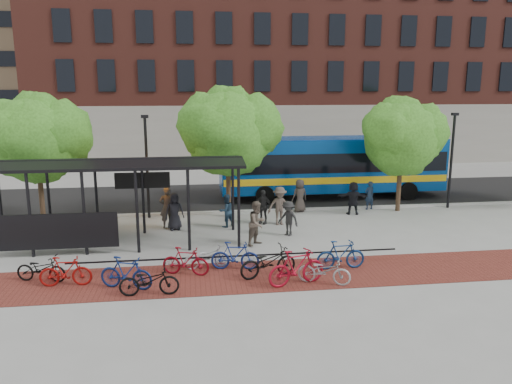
{
  "coord_description": "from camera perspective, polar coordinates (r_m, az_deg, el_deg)",
  "views": [
    {
      "loc": [
        -4.92,
        -21.22,
        6.44
      ],
      "look_at": [
        -1.84,
        1.55,
        1.6
      ],
      "focal_mm": 35.0,
      "sensor_mm": 36.0,
      "label": 1
    }
  ],
  "objects": [
    {
      "name": "tree_b",
      "position": [
        24.73,
        -3.02,
        7.29
      ],
      "size": [
        5.15,
        4.2,
        6.47
      ],
      "color": "#382619",
      "rests_on": "ground"
    },
    {
      "name": "pedestrian_9",
      "position": [
        22.01,
        3.71,
        -3.03
      ],
      "size": [
        1.12,
        1.13,
        1.56
      ],
      "primitive_type": "imported",
      "rotation": [
        0.0,
        0.0,
        5.48
      ],
      "color": "#252525",
      "rests_on": "ground"
    },
    {
      "name": "bike_7",
      "position": [
        18.01,
        -2.41,
        -7.3
      ],
      "size": [
        1.8,
        0.79,
        1.05
      ],
      "primitive_type": "imported",
      "rotation": [
        0.0,
        0.0,
        1.39
      ],
      "color": "navy",
      "rests_on": "ground"
    },
    {
      "name": "pedestrian_7",
      "position": [
        27.36,
        12.83,
        -0.37
      ],
      "size": [
        0.63,
        0.49,
        1.53
      ],
      "primitive_type": "imported",
      "rotation": [
        0.0,
        0.0,
        3.39
      ],
      "color": "#1C2C43",
      "rests_on": "ground"
    },
    {
      "name": "bike_10",
      "position": [
        16.93,
        7.81,
        -8.89
      ],
      "size": [
        1.87,
        1.28,
        0.93
      ],
      "primitive_type": "imported",
      "rotation": [
        0.0,
        0.0,
        1.16
      ],
      "color": "#A1A1A3",
      "rests_on": "ground"
    },
    {
      "name": "lamp_post_left",
      "position": [
        25.18,
        -12.37,
        3.18
      ],
      "size": [
        0.35,
        0.2,
        5.12
      ],
      "color": "black",
      "rests_on": "ground"
    },
    {
      "name": "pedestrian_2",
      "position": [
        23.37,
        -3.43,
        -2.14
      ],
      "size": [
        0.95,
        0.9,
        1.56
      ],
      "primitive_type": "imported",
      "rotation": [
        0.0,
        0.0,
        3.68
      ],
      "color": "#22394F",
      "rests_on": "ground"
    },
    {
      "name": "bike_4",
      "position": [
        16.23,
        -12.12,
        -9.88
      ],
      "size": [
        1.88,
        0.69,
        0.98
      ],
      "primitive_type": "imported",
      "rotation": [
        0.0,
        0.0,
        1.55
      ],
      "color": "black",
      "rests_on": "ground"
    },
    {
      "name": "brick_strip",
      "position": [
        17.69,
        2.36,
        -9.45
      ],
      "size": [
        24.0,
        3.0,
        0.01
      ],
      "primitive_type": "cube",
      "color": "maroon",
      "rests_on": "ground"
    },
    {
      "name": "bus_shelter",
      "position": [
        21.27,
        -16.3,
        2.1
      ],
      "size": [
        10.6,
        3.07,
        3.6
      ],
      "color": "black",
      "rests_on": "ground"
    },
    {
      "name": "pedestrian_3",
      "position": [
        23.69,
        2.72,
        -1.6
      ],
      "size": [
        1.25,
        0.81,
        1.84
      ],
      "primitive_type": "imported",
      "rotation": [
        0.0,
        0.0,
        0.11
      ],
      "color": "#4F433A",
      "rests_on": "ground"
    },
    {
      "name": "pedestrian_6",
      "position": [
        26.26,
        5.03,
        -0.41
      ],
      "size": [
        0.96,
        0.75,
        1.72
      ],
      "primitive_type": "imported",
      "rotation": [
        0.0,
        0.0,
        3.41
      ],
      "color": "#403833",
      "rests_on": "ground"
    },
    {
      "name": "bike_5",
      "position": [
        17.68,
        -8.04,
        -7.84
      ],
      "size": [
        1.75,
        0.97,
        1.01
      ],
      "primitive_type": "imported",
      "rotation": [
        0.0,
        0.0,
        1.26
      ],
      "color": "maroon",
      "rests_on": "ground"
    },
    {
      "name": "pedestrian_5",
      "position": [
        26.1,
        11.04,
        -0.68
      ],
      "size": [
        1.66,
        0.81,
        1.71
      ],
      "primitive_type": "imported",
      "rotation": [
        0.0,
        0.0,
        2.94
      ],
      "color": "black",
      "rests_on": "ground"
    },
    {
      "name": "curb",
      "position": [
        26.47,
        3.24,
        -2.07
      ],
      "size": [
        160.0,
        0.25,
        0.12
      ],
      "primitive_type": "cube",
      "color": "#B7B7B2",
      "rests_on": "ground"
    },
    {
      "name": "pedestrian_4",
      "position": [
        23.88,
        0.78,
        -1.69
      ],
      "size": [
        1.04,
        0.85,
        1.66
      ],
      "primitive_type": "imported",
      "rotation": [
        0.0,
        0.0,
        5.73
      ],
      "color": "#292929",
      "rests_on": "ground"
    },
    {
      "name": "ground",
      "position": [
        22.71,
        5.15,
        -4.62
      ],
      "size": [
        160.0,
        160.0,
        0.0
      ],
      "primitive_type": "plane",
      "color": "#9E9E99",
      "rests_on": "ground"
    },
    {
      "name": "bike_11",
      "position": [
        18.31,
        9.65,
        -7.09
      ],
      "size": [
        1.8,
        0.54,
        1.07
      ],
      "primitive_type": "imported",
      "rotation": [
        0.0,
        0.0,
        1.59
      ],
      "color": "navy",
      "rests_on": "ground"
    },
    {
      "name": "tree_c",
      "position": [
        27.03,
        16.47,
        6.35
      ],
      "size": [
        4.66,
        3.8,
        5.92
      ],
      "color": "#382619",
      "rests_on": "ground"
    },
    {
      "name": "bus",
      "position": [
        29.82,
        8.64,
        3.27
      ],
      "size": [
        13.14,
        3.16,
        3.55
      ],
      "rotation": [
        0.0,
        0.0,
        0.0
      ],
      "color": "#073F8E",
      "rests_on": "ground"
    },
    {
      "name": "bike_rack_rail",
      "position": [
        18.36,
        -2.18,
        -8.65
      ],
      "size": [
        12.0,
        0.05,
        0.95
      ],
      "primitive_type": "cube",
      "color": "black",
      "rests_on": "ground"
    },
    {
      "name": "bike_8",
      "position": [
        17.33,
        1.39,
        -8.01
      ],
      "size": [
        2.18,
        1.24,
        1.08
      ],
      "primitive_type": "imported",
      "rotation": [
        0.0,
        0.0,
        1.84
      ],
      "color": "black",
      "rests_on": "ground"
    },
    {
      "name": "lamp_post_right",
      "position": [
        28.69,
        21.45,
        3.68
      ],
      "size": [
        0.35,
        0.2,
        5.12
      ],
      "color": "black",
      "rests_on": "ground"
    },
    {
      "name": "building_brick",
      "position": [
        49.65,
        10.2,
        15.83
      ],
      "size": [
        55.0,
        14.0,
        20.0
      ],
      "primitive_type": "cube",
      "color": "brown",
      "rests_on": "ground"
    },
    {
      "name": "bike_1",
      "position": [
        17.71,
        -20.95,
        -8.49
      ],
      "size": [
        1.71,
        0.51,
        1.02
      ],
      "primitive_type": "imported",
      "rotation": [
        0.0,
        0.0,
        1.55
      ],
      "color": "maroon",
      "rests_on": "ground"
    },
    {
      "name": "bike_6",
      "position": [
        18.27,
        -5.62,
        -7.34
      ],
      "size": [
        1.76,
        0.89,
        0.88
      ],
      "primitive_type": "imported",
      "rotation": [
        0.0,
        0.0,
        1.76
      ],
      "color": "#B0B0B3",
      "rests_on": "ground"
    },
    {
      "name": "bike_9",
      "position": [
        16.68,
        4.65,
        -8.58
      ],
      "size": [
        2.12,
        1.13,
        1.23
      ],
      "primitive_type": "imported",
      "rotation": [
        0.0,
        0.0,
        1.85
      ],
      "color": "maroon",
      "rests_on": "ground"
    },
    {
      "name": "pedestrian_8",
      "position": [
        20.65,
        0.13,
        -3.58
      ],
      "size": [
        1.14,
        1.14,
        1.86
      ],
      "primitive_type": "imported",
      "rotation": [
        0.0,
        0.0,
        0.77
      ],
      "color": "brown",
      "rests_on": "ground"
    },
    {
      "name": "bike_0",
      "position": [
        18.45,
        -23.35,
        -8.05
      ],
      "size": [
        1.82,
        1.0,
        0.91
      ],
      "primitive_type": "imported",
      "rotation": [
        0.0,
        0.0,
        1.33
      ],
      "color": "black",
      "rests_on": "ground"
    },
    {
      "name": "pedestrian_0",
      "position": [
        23.15,
        -9.3,
        -2.19
      ],
      "size": [
        0.94,
        0.71,
        1.74
      ],
      "primitive_type": "imported",
      "rotation": [
        0.0,
        0.0,
        0.2
      ],
      "color": "black",
      "rests_on": "ground"
    },
    {
      "name": "pedestrian_1",
      "position": [
        23.49,
        -10.12,
        -1.75
      ],
      "size": [
        0.75,
        0.52,
        1.95
      ],
      "primitive_type": "imported",
      "rotation": [
        0.0,
        0.0,
        3.22
      ],
      "color": "#3B342F",
      "rests_on": "ground"
    },
    {
      "name": "asphalt_street",
      "position": [
        30.32,
        1.82,
        -0.36
      ],
      "size": [
        160.0,
        8.0,
        0.01
      ],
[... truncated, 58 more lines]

